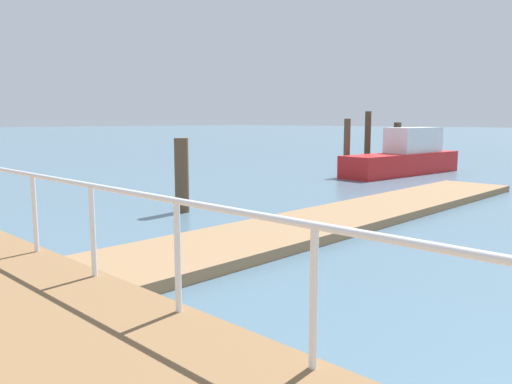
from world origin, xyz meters
TOP-DOWN VIEW (x-y plane):
  - ground_plane at (0.00, 20.00)m, footprint 300.00×300.00m
  - floating_dock at (3.55, 11.48)m, footprint 14.10×2.00m
  - boardwalk_railing at (-3.15, 10.60)m, footprint 0.06×28.41m
  - dock_piling_0 at (12.40, 16.65)m, footprint 0.25×0.25m
  - dock_piling_1 at (1.44, 14.90)m, footprint 0.33×0.33m
  - dock_piling_2 at (14.02, 16.20)m, footprint 0.31×0.31m
  - dock_piling_4 at (10.65, 16.48)m, footprint 0.25×0.25m
  - moored_boat_2 at (13.09, 15.30)m, footprint 6.39×2.00m

SIDE VIEW (x-z plane):
  - ground_plane at x=0.00m, z-range 0.00..0.00m
  - floating_dock at x=3.55m, z-range 0.00..0.18m
  - moored_boat_2 at x=13.09m, z-range -0.24..1.63m
  - dock_piling_1 at x=1.44m, z-range 0.00..1.76m
  - dock_piling_2 at x=14.02m, z-range 0.00..2.08m
  - dock_piling_4 at x=10.65m, z-range 0.00..2.23m
  - boardwalk_railing at x=-3.15m, z-range 0.69..1.77m
  - dock_piling_0 at x=12.40m, z-range 0.00..2.53m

